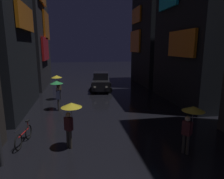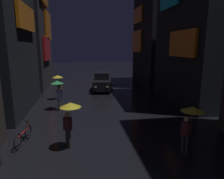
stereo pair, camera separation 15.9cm
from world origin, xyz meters
The scene contains 9 objects.
building_left_far centered at (-7.47, 22.16, 6.42)m, with size 4.25×8.32×12.82m.
building_right_mid centered at (7.48, 12.92, 6.84)m, with size 4.25×7.83×13.67m.
building_right_far centered at (7.48, 21.59, 6.29)m, with size 4.25×7.16×12.58m.
pedestrian_foreground_left_yellow centered at (-2.39, 6.32, 1.67)m, with size 0.90×0.90×2.12m.
pedestrian_foreground_right_green centered at (-3.47, 12.17, 1.67)m, with size 0.90×0.90×2.12m.
pedestrian_midstreet_left_yellow centered at (-3.70, 15.17, 1.67)m, with size 0.90×0.90×2.12m.
pedestrian_near_crossing_yellow centered at (2.43, 4.95, 1.67)m, with size 0.90×0.90×2.12m.
bicycle_parked_at_storefront centered at (-4.60, 7.15, 0.39)m, with size 0.36×1.81×0.96m.
car_distant centered at (0.38, 18.25, 0.93)m, with size 2.63×4.32×1.92m.
Camera 2 is at (-1.91, -2.07, 4.42)m, focal length 32.00 mm.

